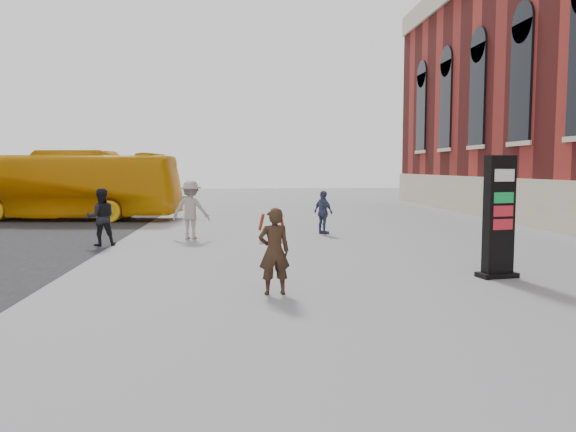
{
  "coord_description": "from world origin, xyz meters",
  "views": [
    {
      "loc": [
        -1.28,
        -9.07,
        2.24
      ],
      "look_at": [
        -0.39,
        1.66,
        1.3
      ],
      "focal_mm": 35.0,
      "sensor_mm": 36.0,
      "label": 1
    }
  ],
  "objects": [
    {
      "name": "bus",
      "position": [
        -9.22,
        15.46,
        1.46
      ],
      "size": [
        10.72,
        3.66,
        2.93
      ],
      "primitive_type": "imported",
      "rotation": [
        0.0,
        0.0,
        1.45
      ],
      "color": "#E19F0B",
      "rests_on": "road"
    },
    {
      "name": "pedestrian_b",
      "position": [
        -2.86,
        8.54,
        0.91
      ],
      "size": [
        1.3,
        0.92,
        1.83
      ],
      "primitive_type": "imported",
      "rotation": [
        0.0,
        0.0,
        2.93
      ],
      "color": "#9F9086",
      "rests_on": "ground"
    },
    {
      "name": "woman",
      "position": [
        -0.72,
        0.67,
        0.79
      ],
      "size": [
        0.63,
        0.58,
        1.54
      ],
      "rotation": [
        0.0,
        0.0,
        3.27
      ],
      "color": "black",
      "rests_on": "ground"
    },
    {
      "name": "info_pylon",
      "position": [
        3.9,
        1.82,
        1.24
      ],
      "size": [
        0.85,
        0.54,
        2.47
      ],
      "rotation": [
        0.0,
        0.0,
        0.19
      ],
      "color": "black",
      "rests_on": "ground"
    },
    {
      "name": "pedestrian_a",
      "position": [
        -5.28,
        7.21,
        0.82
      ],
      "size": [
        0.94,
        0.83,
        1.64
      ],
      "primitive_type": "imported",
      "rotation": [
        0.0,
        0.0,
        3.44
      ],
      "color": "black",
      "rests_on": "ground"
    },
    {
      "name": "ground",
      "position": [
        0.0,
        0.0,
        0.0
      ],
      "size": [
        100.0,
        100.0,
        0.0
      ],
      "primitive_type": "plane",
      "color": "#9E9EA3"
    },
    {
      "name": "pedestrian_c",
      "position": [
        1.45,
        9.47,
        0.73
      ],
      "size": [
        0.76,
        0.91,
        1.46
      ],
      "primitive_type": "imported",
      "rotation": [
        0.0,
        0.0,
        2.15
      ],
      "color": "#374160",
      "rests_on": "ground"
    }
  ]
}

